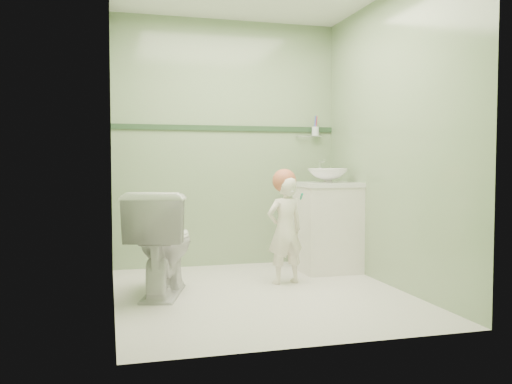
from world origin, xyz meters
name	(u,v)px	position (x,y,z in m)	size (l,w,h in m)	color
ground	(261,294)	(0.00, 0.00, 0.00)	(2.50, 2.50, 0.00)	silver
room_shell	(261,138)	(0.00, 0.00, 1.20)	(2.50, 2.54, 2.40)	#90B07D
trim_stripe	(227,128)	(0.00, 1.24, 1.35)	(2.20, 0.02, 0.05)	#2A472B
vanity	(327,228)	(0.84, 0.70, 0.40)	(0.52, 0.50, 0.80)	white
counter	(328,184)	(0.84, 0.70, 0.81)	(0.54, 0.52, 0.04)	white
basin	(328,175)	(0.84, 0.70, 0.89)	(0.37, 0.37, 0.13)	white
faucet	(320,167)	(0.84, 0.89, 0.97)	(0.03, 0.13, 0.18)	silver
cup_holder	(315,131)	(0.89, 1.18, 1.33)	(0.26, 0.07, 0.21)	silver
toilet	(162,243)	(-0.74, 0.18, 0.40)	(0.45, 0.79, 0.80)	white
toddler	(285,230)	(0.29, 0.30, 0.45)	(0.33, 0.22, 0.90)	white
hair_cap	(284,181)	(0.29, 0.33, 0.86)	(0.20, 0.20, 0.20)	#C16542
teal_toothbrush	(300,196)	(0.39, 0.19, 0.74)	(0.11, 0.14, 0.08)	#108A63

